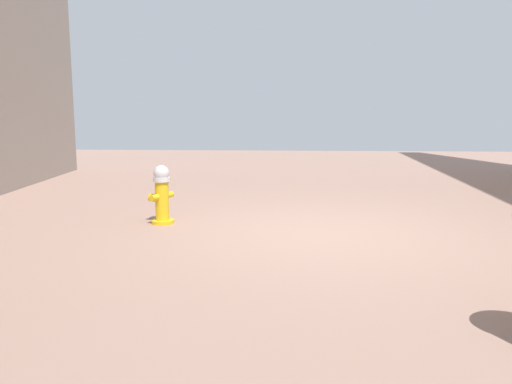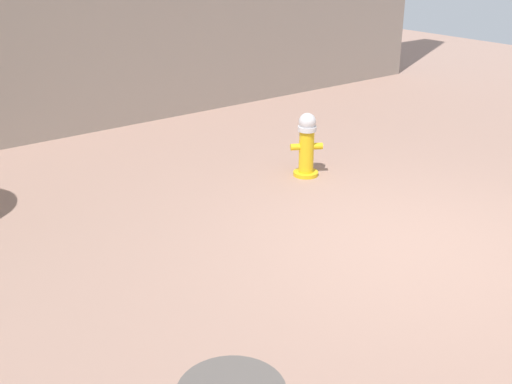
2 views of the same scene
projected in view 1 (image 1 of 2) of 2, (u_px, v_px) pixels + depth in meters
ground_plane at (321, 234)px, 7.14m from camera, size 23.40×23.40×0.00m
fire_hydrant at (162, 194)px, 7.67m from camera, size 0.38×0.40×0.82m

